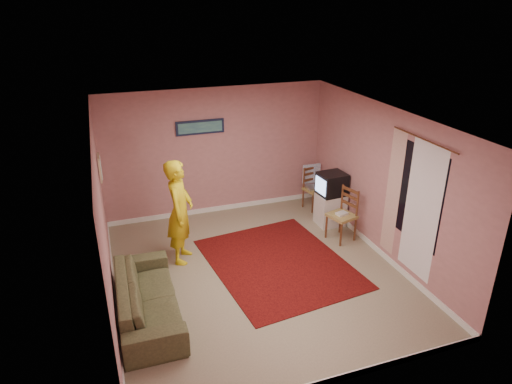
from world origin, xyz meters
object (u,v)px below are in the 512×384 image
object	(u,v)px
crt_tv	(332,184)
chair_b	(342,210)
chair_a	(315,184)
sofa	(148,297)
tv_cabinet	(330,209)
person	(180,212)

from	to	relation	value
crt_tv	chair_b	size ratio (longest dim) A/B	0.98
chair_a	sofa	size ratio (longest dim) A/B	0.23
sofa	chair_b	bearing A→B (deg)	-72.74
tv_cabinet	chair_b	size ratio (longest dim) A/B	1.17
crt_tv	person	xyz separation A→B (m)	(-3.00, -0.35, 0.04)
chair_a	person	bearing A→B (deg)	-172.68
tv_cabinet	chair_a	xyz separation A→B (m)	(0.03, 0.76, 0.22)
tv_cabinet	sofa	distance (m)	4.12
crt_tv	chair_a	distance (m)	0.83
tv_cabinet	crt_tv	size ratio (longest dim) A/B	1.19
crt_tv	sofa	xyz separation A→B (m)	(-3.74, -1.70, -0.56)
chair_a	tv_cabinet	bearing A→B (deg)	-104.94
chair_a	person	world-z (taller)	person
chair_b	tv_cabinet	bearing A→B (deg)	154.46
tv_cabinet	crt_tv	world-z (taller)	crt_tv
crt_tv	sofa	distance (m)	4.15
crt_tv	person	size ratio (longest dim) A/B	0.30
tv_cabinet	chair_a	size ratio (longest dim) A/B	1.32
crt_tv	person	bearing A→B (deg)	-177.77
crt_tv	chair_a	size ratio (longest dim) A/B	1.11
crt_tv	chair_b	bearing A→B (deg)	-103.38
tv_cabinet	person	world-z (taller)	person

